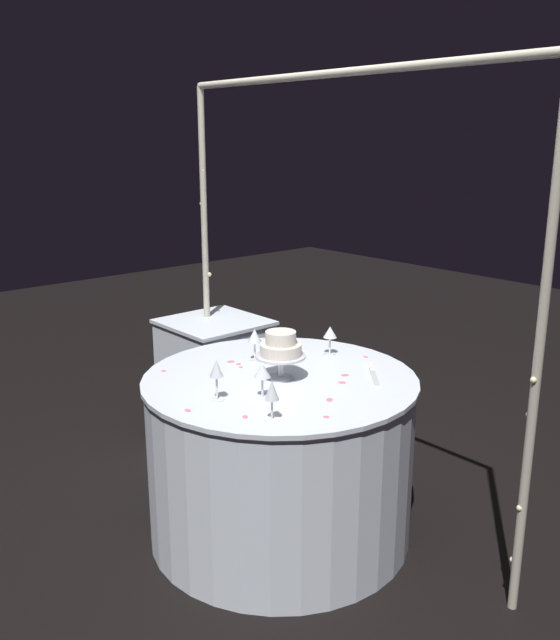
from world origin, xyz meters
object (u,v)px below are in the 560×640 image
object	(u,v)px
side_table	(216,385)
cake_knife	(373,372)
wine_glass_1	(330,333)
main_table	(280,456)
tiered_cake	(281,348)
wine_glass_3	(272,392)
wine_glass_4	(216,371)
wine_glass_2	(262,372)
decorative_arch	(335,236)
wine_glass_0	(255,337)

from	to	relation	value
side_table	cake_knife	distance (m)	1.21
wine_glass_1	cake_knife	xyz separation A→B (m)	(0.32, -0.05, -0.10)
main_table	tiered_cake	world-z (taller)	tiered_cake
tiered_cake	wine_glass_3	xyz separation A→B (m)	(0.32, -0.32, -0.03)
main_table	wine_glass_4	bearing A→B (deg)	-85.29
side_table	wine_glass_2	distance (m)	1.27
decorative_arch	wine_glass_2	xyz separation A→B (m)	(0.13, -0.54, -0.49)
wine_glass_0	tiered_cake	bearing A→B (deg)	-14.87
tiered_cake	wine_glass_4	size ratio (longest dim) A/B	1.29
main_table	wine_glass_4	xyz separation A→B (m)	(0.03, -0.37, 0.51)
wine_glass_2	wine_glass_3	distance (m)	0.23
wine_glass_0	wine_glass_2	size ratio (longest dim) A/B	1.06
main_table	wine_glass_2	bearing A→B (deg)	-57.99
side_table	wine_glass_3	xyz separation A→B (m)	(1.24, -0.64, 0.48)
wine_glass_0	decorative_arch	bearing A→B (deg)	46.80
wine_glass_2	decorative_arch	bearing A→B (deg)	103.73
tiered_cake	wine_glass_0	size ratio (longest dim) A/B	1.41
decorative_arch	main_table	bearing A→B (deg)	-90.21
wine_glass_3	wine_glass_4	distance (m)	0.30
decorative_arch	main_table	xyz separation A→B (m)	(-0.00, -0.33, -0.98)
tiered_cake	wine_glass_4	world-z (taller)	tiered_cake
wine_glass_1	main_table	bearing A→B (deg)	-78.41
decorative_arch	side_table	xyz separation A→B (m)	(-0.92, -0.02, -0.97)
decorative_arch	wine_glass_3	size ratio (longest dim) A/B	13.32
main_table	wine_glass_4	world-z (taller)	wine_glass_4
decorative_arch	wine_glass_4	size ratio (longest dim) A/B	12.11
cake_knife	tiered_cake	bearing A→B (deg)	-122.25
tiered_cake	cake_knife	distance (m)	0.44
main_table	wine_glass_0	size ratio (longest dim) A/B	7.84
cake_knife	wine_glass_0	bearing A→B (deg)	-149.68
wine_glass_3	wine_glass_4	bearing A→B (deg)	-173.53
main_table	wine_glass_4	size ratio (longest dim) A/B	7.14
side_table	wine_glass_2	xyz separation A→B (m)	(1.05, -0.52, 0.48)
decorative_arch	tiered_cake	world-z (taller)	decorative_arch
wine_glass_0	wine_glass_3	bearing A→B (deg)	-34.23
wine_glass_0	wine_glass_3	world-z (taller)	same
decorative_arch	wine_glass_1	size ratio (longest dim) A/B	14.70
wine_glass_2	cake_knife	distance (m)	0.58
decorative_arch	wine_glass_3	xyz separation A→B (m)	(0.33, -0.66, -0.49)
decorative_arch	side_table	world-z (taller)	decorative_arch
side_table	tiered_cake	bearing A→B (deg)	-18.83
wine_glass_4	side_table	bearing A→B (deg)	144.45
side_table	wine_glass_3	bearing A→B (deg)	-27.26
wine_glass_1	wine_glass_4	bearing A→B (deg)	-81.69
main_table	wine_glass_1	xyz separation A→B (m)	(-0.08, 0.40, 0.49)
main_table	cake_knife	distance (m)	0.57
main_table	side_table	xyz separation A→B (m)	(-0.91, 0.31, 0.01)
decorative_arch	main_table	world-z (taller)	decorative_arch
wine_glass_2	side_table	bearing A→B (deg)	153.50
wine_glass_1	wine_glass_0	bearing A→B (deg)	-116.72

